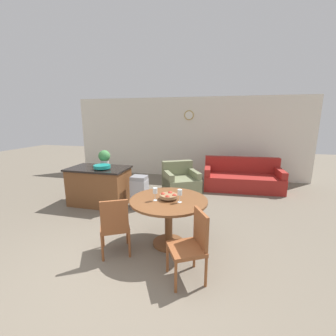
{
  "coord_description": "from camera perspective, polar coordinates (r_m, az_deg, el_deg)",
  "views": [
    {
      "loc": [
        1.27,
        -2.27,
        2.04
      ],
      "look_at": [
        0.14,
        2.28,
        0.98
      ],
      "focal_mm": 24.0,
      "sensor_mm": 36.0,
      "label": 1
    }
  ],
  "objects": [
    {
      "name": "ground_plane",
      "position": [
        3.3,
        -13.26,
        -25.77
      ],
      "size": [
        24.0,
        24.0,
        0.0
      ],
      "primitive_type": "plane",
      "color": "#706656"
    },
    {
      "name": "wall_back",
      "position": [
        7.81,
        4.61,
        7.65
      ],
      "size": [
        8.0,
        0.09,
        2.7
      ],
      "color": "silver",
      "rests_on": "ground_plane"
    },
    {
      "name": "dining_table",
      "position": [
        3.63,
        0.16,
        -10.55
      ],
      "size": [
        1.23,
        1.23,
        0.78
      ],
      "color": "brown",
      "rests_on": "ground_plane"
    },
    {
      "name": "dining_chair_near_left",
      "position": [
        3.5,
        -13.36,
        -13.68
      ],
      "size": [
        0.57,
        0.57,
        0.91
      ],
      "rotation": [
        0.0,
        0.0,
        6.79
      ],
      "color": "brown",
      "rests_on": "ground_plane"
    },
    {
      "name": "dining_chair_near_right",
      "position": [
        2.98,
        6.07,
        -18.36
      ],
      "size": [
        0.57,
        0.57,
        0.91
      ],
      "rotation": [
        0.0,
        0.0,
        8.36
      ],
      "color": "brown",
      "rests_on": "ground_plane"
    },
    {
      "name": "fruit_bowl",
      "position": [
        3.54,
        0.17,
        -7.11
      ],
      "size": [
        0.28,
        0.28,
        0.1
      ],
      "color": "olive",
      "rests_on": "dining_table"
    },
    {
      "name": "wine_glass_left",
      "position": [
        3.47,
        -3.28,
        -5.91
      ],
      "size": [
        0.07,
        0.07,
        0.2
      ],
      "color": "silver",
      "rests_on": "dining_table"
    },
    {
      "name": "wine_glass_right",
      "position": [
        3.39,
        3.02,
        -6.33
      ],
      "size": [
        0.07,
        0.07,
        0.2
      ],
      "color": "silver",
      "rests_on": "dining_table"
    },
    {
      "name": "kitchen_island",
      "position": [
        5.61,
        -16.97,
        -4.31
      ],
      "size": [
        1.38,
        0.85,
        0.89
      ],
      "color": "brown",
      "rests_on": "ground_plane"
    },
    {
      "name": "teal_bowl",
      "position": [
        5.3,
        -16.4,
        0.33
      ],
      "size": [
        0.38,
        0.38,
        0.1
      ],
      "color": "teal",
      "rests_on": "kitchen_island"
    },
    {
      "name": "potted_plant",
      "position": [
        5.64,
        -15.85,
        2.63
      ],
      "size": [
        0.28,
        0.28,
        0.38
      ],
      "color": "beige",
      "rests_on": "kitchen_island"
    },
    {
      "name": "trash_bin",
      "position": [
        5.24,
        -7.25,
        -5.99
      ],
      "size": [
        0.35,
        0.32,
        0.74
      ],
      "color": "#9E9EA3",
      "rests_on": "ground_plane"
    },
    {
      "name": "couch",
      "position": [
        6.89,
        18.25,
        -2.56
      ],
      "size": [
        2.2,
        1.11,
        0.88
      ],
      "rotation": [
        0.0,
        0.0,
        0.06
      ],
      "color": "maroon",
      "rests_on": "ground_plane"
    },
    {
      "name": "armchair",
      "position": [
        6.36,
        3.18,
        -3.35
      ],
      "size": [
        1.23,
        1.26,
        0.8
      ],
      "rotation": [
        0.0,
        0.0,
        0.5
      ],
      "color": "#7A7F5B",
      "rests_on": "ground_plane"
    }
  ]
}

